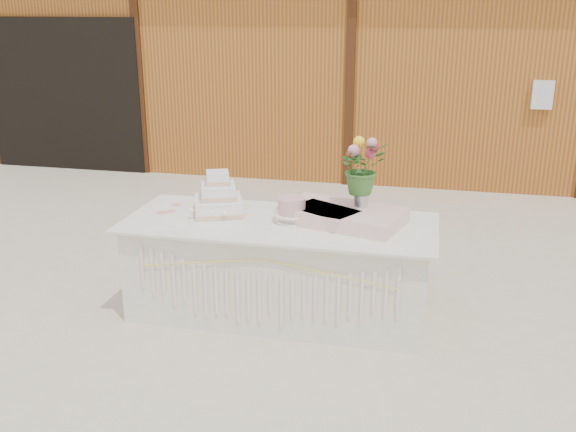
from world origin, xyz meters
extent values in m
plane|color=beige|center=(0.00, 0.00, 0.00)|extent=(80.00, 80.00, 0.00)
cube|color=#AA6123|center=(0.00, 6.00, 1.50)|extent=(12.00, 4.00, 3.00)
cube|color=black|center=(-4.20, 3.98, 1.10)|extent=(2.40, 0.08, 2.20)
cube|color=white|center=(0.00, 0.00, 0.38)|extent=(2.28, 0.88, 0.75)
cube|color=white|center=(0.00, 0.00, 0.76)|extent=(2.40, 1.00, 0.02)
cube|color=white|center=(-0.52, 0.10, 0.83)|extent=(0.48, 0.48, 0.13)
cube|color=#EAB194|center=(-0.52, 0.10, 0.80)|extent=(0.49, 0.49, 0.03)
cube|color=white|center=(-0.52, 0.10, 0.95)|extent=(0.34, 0.34, 0.11)
cube|color=#EAB194|center=(-0.52, 0.10, 0.92)|extent=(0.36, 0.36, 0.03)
cube|color=white|center=(-0.52, 0.10, 1.06)|extent=(0.22, 0.22, 0.10)
cube|color=#EAB194|center=(-0.52, 0.10, 1.04)|extent=(0.24, 0.24, 0.03)
cylinder|color=white|center=(0.09, 0.01, 0.78)|extent=(0.23, 0.23, 0.01)
cylinder|color=white|center=(0.09, 0.01, 0.81)|extent=(0.07, 0.07, 0.04)
cylinder|color=white|center=(0.09, 0.01, 0.83)|extent=(0.27, 0.27, 0.01)
cylinder|color=#DC9FAA|center=(0.09, 0.01, 0.90)|extent=(0.21, 0.21, 0.13)
cube|color=#FFD6CD|center=(0.47, 0.09, 0.83)|extent=(1.01, 0.75, 0.11)
cylinder|color=silver|center=(0.60, 0.16, 0.96)|extent=(0.11, 0.11, 0.15)
imported|color=#396D2B|center=(0.60, 0.16, 1.24)|extent=(0.48, 0.47, 0.40)
camera|label=1|loc=(1.10, -4.54, 2.35)|focal=40.00mm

